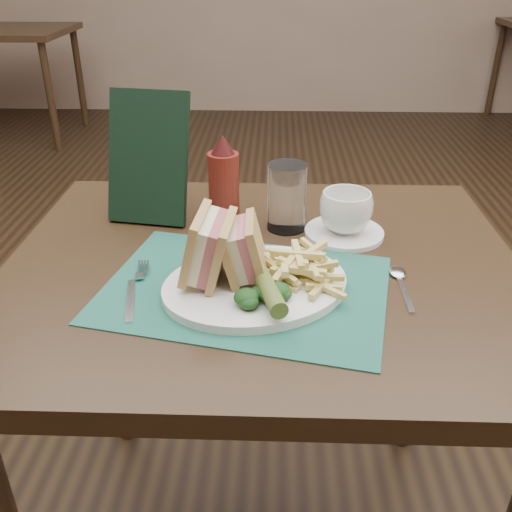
# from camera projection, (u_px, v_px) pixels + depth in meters

# --- Properties ---
(floor) EXTENTS (7.00, 7.00, 0.00)m
(floor) POSITION_uv_depth(u_px,v_px,m) (265.00, 392.00, 1.80)
(floor) COLOR black
(floor) RESTS_ON ground
(wall_back) EXTENTS (6.00, 0.00, 6.00)m
(wall_back) POSITION_uv_depth(u_px,v_px,m) (273.00, 111.00, 4.87)
(wall_back) COLOR gray
(wall_back) RESTS_ON ground
(table_main) EXTENTS (0.90, 0.75, 0.75)m
(table_main) POSITION_uv_depth(u_px,v_px,m) (262.00, 420.00, 1.18)
(table_main) COLOR black
(table_main) RESTS_ON ground
(table_bg_left) EXTENTS (0.90, 0.75, 0.75)m
(table_bg_left) POSITION_uv_depth(u_px,v_px,m) (11.00, 85.00, 4.03)
(table_bg_left) COLOR black
(table_bg_left) RESTS_ON ground
(placemat) EXTENTS (0.50, 0.41, 0.00)m
(placemat) POSITION_uv_depth(u_px,v_px,m) (245.00, 288.00, 0.92)
(placemat) COLOR #1B5747
(placemat) RESTS_ON table_main
(plate) EXTENTS (0.37, 0.34, 0.01)m
(plate) POSITION_uv_depth(u_px,v_px,m) (255.00, 286.00, 0.91)
(plate) COLOR white
(plate) RESTS_ON placemat
(sandwich_half_a) EXTENTS (0.09, 0.12, 0.11)m
(sandwich_half_a) POSITION_uv_depth(u_px,v_px,m) (195.00, 246.00, 0.89)
(sandwich_half_a) COLOR tan
(sandwich_half_a) RESTS_ON plate
(sandwich_half_b) EXTENTS (0.08, 0.10, 0.10)m
(sandwich_half_b) POSITION_uv_depth(u_px,v_px,m) (230.00, 249.00, 0.90)
(sandwich_half_b) COLOR tan
(sandwich_half_b) RESTS_ON plate
(kale_garnish) EXTENTS (0.11, 0.08, 0.03)m
(kale_garnish) POSITION_uv_depth(u_px,v_px,m) (262.00, 295.00, 0.85)
(kale_garnish) COLOR #123313
(kale_garnish) RESTS_ON plate
(pickle_spear) EXTENTS (0.06, 0.12, 0.03)m
(pickle_spear) POSITION_uv_depth(u_px,v_px,m) (269.00, 290.00, 0.84)
(pickle_spear) COLOR #4D6125
(pickle_spear) RESTS_ON plate
(fries_pile) EXTENTS (0.18, 0.20, 0.05)m
(fries_pile) POSITION_uv_depth(u_px,v_px,m) (299.00, 262.00, 0.91)
(fries_pile) COLOR #D7C46B
(fries_pile) RESTS_ON plate
(fork) EXTENTS (0.06, 0.17, 0.01)m
(fork) POSITION_uv_depth(u_px,v_px,m) (135.00, 288.00, 0.91)
(fork) COLOR silver
(fork) RESTS_ON placemat
(spoon) EXTENTS (0.04, 0.15, 0.01)m
(spoon) POSITION_uv_depth(u_px,v_px,m) (403.00, 285.00, 0.92)
(spoon) COLOR silver
(spoon) RESTS_ON table_main
(saucer) EXTENTS (0.17, 0.17, 0.01)m
(saucer) POSITION_uv_depth(u_px,v_px,m) (344.00, 233.00, 1.09)
(saucer) COLOR white
(saucer) RESTS_ON table_main
(coffee_cup) EXTENTS (0.12, 0.12, 0.08)m
(coffee_cup) POSITION_uv_depth(u_px,v_px,m) (346.00, 212.00, 1.07)
(coffee_cup) COLOR white
(coffee_cup) RESTS_ON saucer
(drinking_glass) EXTENTS (0.09, 0.09, 0.13)m
(drinking_glass) POSITION_uv_depth(u_px,v_px,m) (287.00, 197.00, 1.09)
(drinking_glass) COLOR white
(drinking_glass) RESTS_ON table_main
(ketchup_bottle) EXTENTS (0.08, 0.08, 0.19)m
(ketchup_bottle) POSITION_uv_depth(u_px,v_px,m) (224.00, 183.00, 1.08)
(ketchup_bottle) COLOR #5E1710
(ketchup_bottle) RESTS_ON table_main
(check_presenter) EXTENTS (0.17, 0.12, 0.25)m
(check_presenter) POSITION_uv_depth(u_px,v_px,m) (148.00, 158.00, 1.11)
(check_presenter) COLOR black
(check_presenter) RESTS_ON table_main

